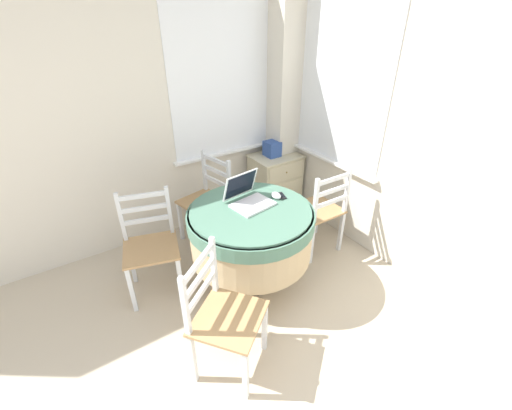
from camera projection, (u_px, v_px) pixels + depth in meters
corner_room_shell at (262, 133)px, 2.71m from camera, size 4.64×4.58×2.55m
round_dining_table at (251, 230)px, 2.80m from camera, size 1.02×1.02×0.76m
laptop at (248, 198)px, 2.76m from camera, size 0.36×0.35×0.25m
computer_mouse at (276, 196)px, 2.84m from camera, size 0.07×0.10×0.05m
cell_phone at (282, 196)px, 2.89m from camera, size 0.08×0.13×0.01m
dining_chair_near_back_window at (207, 201)px, 3.45m from camera, size 0.49×0.51×0.90m
dining_chair_near_right_window at (319, 211)px, 3.28m from camera, size 0.44×0.42×0.90m
dining_chair_camera_near at (223, 316)px, 2.17m from camera, size 0.59×0.59×0.90m
dining_chair_left_flank at (151, 246)px, 2.81m from camera, size 0.53×0.51×0.90m
corner_cabinet at (275, 183)px, 4.04m from camera, size 0.55×0.43×0.68m
storage_box at (272, 149)px, 3.83m from camera, size 0.15×0.17×0.17m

